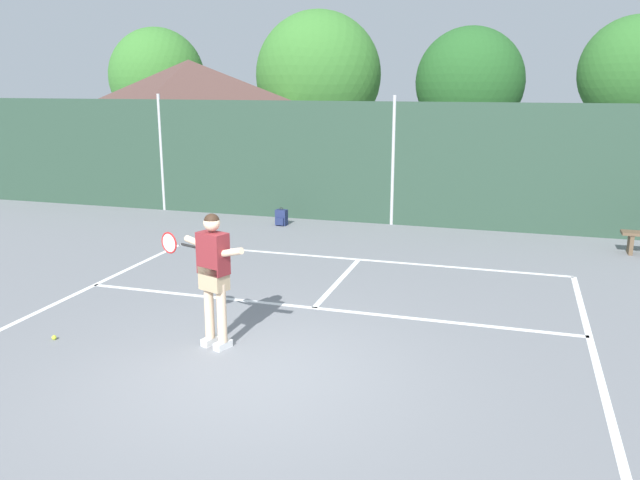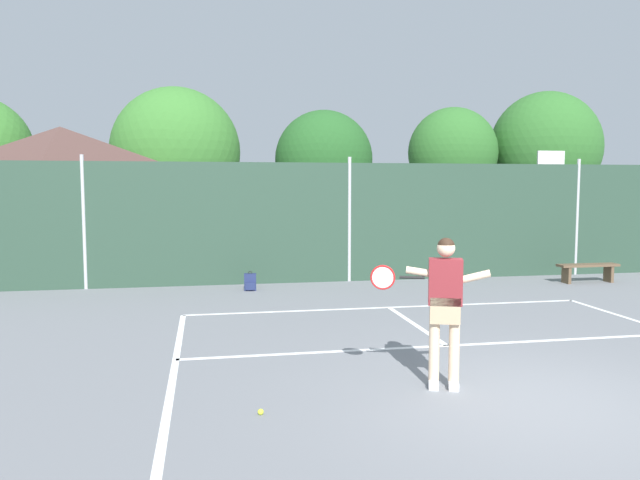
# 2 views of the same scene
# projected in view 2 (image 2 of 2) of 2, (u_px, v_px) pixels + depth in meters

# --- Properties ---
(ground_plane) EXTENTS (120.00, 120.00, 0.00)m
(ground_plane) POSITION_uv_depth(u_px,v_px,m) (531.00, 401.00, 7.00)
(ground_plane) COLOR slate
(court_markings) EXTENTS (8.30, 11.10, 0.01)m
(court_markings) POSITION_uv_depth(u_px,v_px,m) (504.00, 383.00, 7.63)
(court_markings) COLOR white
(court_markings) RESTS_ON ground
(chainlink_fence) EXTENTS (26.09, 0.09, 3.21)m
(chainlink_fence) POSITION_uv_depth(u_px,v_px,m) (349.00, 222.00, 15.67)
(chainlink_fence) COLOR #284233
(chainlink_fence) RESTS_ON ground
(basketball_hoop) EXTENTS (0.90, 0.67, 3.55)m
(basketball_hoop) POSITION_uv_depth(u_px,v_px,m) (549.00, 191.00, 18.93)
(basketball_hoop) COLOR #284CB2
(basketball_hoop) RESTS_ON ground
(clubhouse_building) EXTENTS (6.50, 4.86, 4.25)m
(clubhouse_building) POSITION_uv_depth(u_px,v_px,m) (62.00, 195.00, 18.48)
(clubhouse_building) COLOR beige
(clubhouse_building) RESTS_ON ground
(treeline_backdrop) EXTENTS (27.15, 4.43, 6.50)m
(treeline_backdrop) POSITION_uv_depth(u_px,v_px,m) (312.00, 152.00, 24.34)
(treeline_backdrop) COLOR brown
(treeline_backdrop) RESTS_ON ground
(tennis_player) EXTENTS (1.40, 0.44, 1.85)m
(tennis_player) POSITION_uv_depth(u_px,v_px,m) (444.00, 299.00, 7.35)
(tennis_player) COLOR silver
(tennis_player) RESTS_ON ground
(tennis_ball) EXTENTS (0.07, 0.07, 0.07)m
(tennis_ball) POSITION_uv_depth(u_px,v_px,m) (261.00, 412.00, 6.58)
(tennis_ball) COLOR #CCE033
(tennis_ball) RESTS_ON ground
(backpack_navy) EXTENTS (0.30, 0.26, 0.46)m
(backpack_navy) POSITION_uv_depth(u_px,v_px,m) (250.00, 282.00, 14.38)
(backpack_navy) COLOR navy
(backpack_navy) RESTS_ON ground
(courtside_bench) EXTENTS (1.60, 0.36, 0.48)m
(courtside_bench) POSITION_uv_depth(u_px,v_px,m) (588.00, 269.00, 15.52)
(courtside_bench) COLOR brown
(courtside_bench) RESTS_ON ground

